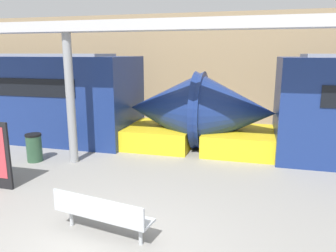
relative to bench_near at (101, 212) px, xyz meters
The scene contains 5 objects.
station_wall 10.64m from the bench_near, 88.83° to the left, with size 56.00×0.20×5.00m, color #9E8460.
bench_near is the anchor object (origin of this frame).
trash_bin 5.08m from the bench_near, 139.19° to the left, with size 0.48×0.48×0.85m.
support_column_near 4.69m from the bench_near, 126.66° to the left, with size 0.25×0.25×3.79m, color gray.
canopy_beam 5.65m from the bench_near, 126.66° to the left, with size 28.00×0.60×0.28m, color #B7B7BC.
Camera 1 is at (2.30, -4.21, 3.22)m, focal length 35.00 mm.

